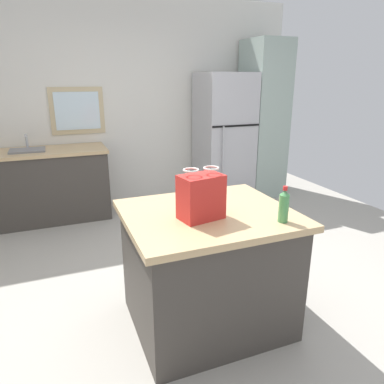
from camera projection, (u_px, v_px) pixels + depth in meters
ground at (196, 290)px, 3.04m from camera, size 6.22×6.22×0.00m
back_wall at (125, 103)px, 4.90m from camera, size 4.87×0.13×2.79m
kitchen_island at (207, 268)px, 2.53m from camera, size 1.12×0.97×0.87m
refrigerator at (224, 138)px, 5.13m from camera, size 0.71×0.75×1.81m
tall_cabinet at (263, 120)px, 5.29m from camera, size 0.53×0.67×2.25m
sink_counter at (50, 184)px, 4.46m from camera, size 1.42×0.67×1.08m
shopping_bag at (201, 197)px, 2.24m from camera, size 0.30×0.22×0.33m
small_box at (199, 187)px, 2.68m from camera, size 0.15×0.12×0.15m
bottle at (284, 206)px, 2.20m from camera, size 0.06×0.06×0.23m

